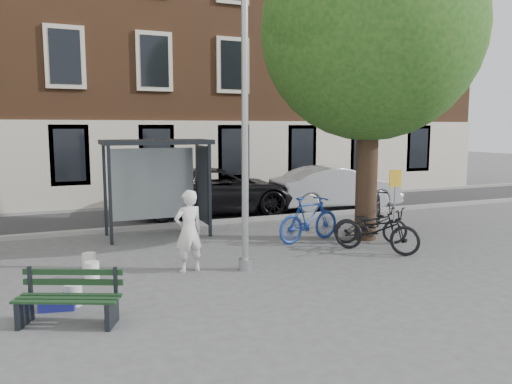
{
  "coord_description": "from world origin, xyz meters",
  "views": [
    {
      "loc": [
        -3.66,
        -9.39,
        2.94
      ],
      "look_at": [
        0.91,
        1.61,
        1.4
      ],
      "focal_mm": 35.0,
      "sensor_mm": 36.0,
      "label": 1
    }
  ],
  "objects": [
    {
      "name": "ground",
      "position": [
        0.0,
        0.0,
        0.0
      ],
      "size": [
        90.0,
        90.0,
        0.0
      ],
      "primitive_type": "plane",
      "color": "#4C4C4F",
      "rests_on": "ground"
    },
    {
      "name": "road",
      "position": [
        0.0,
        7.0,
        0.01
      ],
      "size": [
        40.0,
        4.0,
        0.01
      ],
      "primitive_type": "cube",
      "color": "#28282B",
      "rests_on": "ground"
    },
    {
      "name": "curb_near",
      "position": [
        0.0,
        5.0,
        0.06
      ],
      "size": [
        40.0,
        0.25,
        0.12
      ],
      "primitive_type": "cube",
      "color": "gray",
      "rests_on": "ground"
    },
    {
      "name": "curb_far",
      "position": [
        0.0,
        9.0,
        0.06
      ],
      "size": [
        40.0,
        0.25,
        0.12
      ],
      "primitive_type": "cube",
      "color": "gray",
      "rests_on": "ground"
    },
    {
      "name": "building_row",
      "position": [
        0.0,
        13.0,
        7.0
      ],
      "size": [
        30.0,
        8.0,
        14.0
      ],
      "primitive_type": "cube",
      "color": "brown",
      "rests_on": "ground"
    },
    {
      "name": "lamppost",
      "position": [
        0.0,
        0.0,
        2.78
      ],
      "size": [
        0.28,
        0.35,
        6.11
      ],
      "color": "#9EA0A3",
      "rests_on": "ground"
    },
    {
      "name": "tree_right",
      "position": [
        4.01,
        1.38,
        5.62
      ],
      "size": [
        5.76,
        5.6,
        8.2
      ],
      "color": "black",
      "rests_on": "ground"
    },
    {
      "name": "bus_shelter",
      "position": [
        -0.61,
        4.11,
        1.92
      ],
      "size": [
        2.85,
        1.45,
        2.62
      ],
      "color": "#1E2328",
      "rests_on": "ground"
    },
    {
      "name": "painter",
      "position": [
        -1.1,
        0.35,
        0.85
      ],
      "size": [
        0.68,
        0.51,
        1.69
      ],
      "primitive_type": "imported",
      "rotation": [
        0.0,
        0.0,
        3.32
      ],
      "color": "silver",
      "rests_on": "ground"
    },
    {
      "name": "bench",
      "position": [
        -3.49,
        -1.66,
        0.36
      ],
      "size": [
        1.6,
        1.06,
        0.79
      ],
      "rotation": [
        0.0,
        0.0,
        -0.42
      ],
      "color": "#1E2328",
      "rests_on": "ground"
    },
    {
      "name": "bike_a",
      "position": [
        3.83,
        1.03,
        0.49
      ],
      "size": [
        1.97,
        1.36,
        0.98
      ],
      "primitive_type": "imported",
      "rotation": [
        0.0,
        0.0,
        1.15
      ],
      "color": "black",
      "rests_on": "ground"
    },
    {
      "name": "bike_b",
      "position": [
        2.48,
        1.82,
        0.59
      ],
      "size": [
        2.04,
        0.99,
        1.18
      ],
      "primitive_type": "imported",
      "rotation": [
        0.0,
        0.0,
        1.8
      ],
      "color": "navy",
      "rests_on": "ground"
    },
    {
      "name": "bike_c",
      "position": [
        3.43,
        0.23,
        0.54
      ],
      "size": [
        1.82,
        2.09,
        1.09
      ],
      "primitive_type": "imported",
      "rotation": [
        0.0,
        0.0,
        0.64
      ],
      "color": "black",
      "rests_on": "ground"
    },
    {
      "name": "bike_d",
      "position": [
        4.89,
        2.26,
        0.58
      ],
      "size": [
        1.7,
        1.77,
        1.15
      ],
      "primitive_type": "imported",
      "rotation": [
        0.0,
        0.0,
        2.39
      ],
      "color": "black",
      "rests_on": "ground"
    },
    {
      "name": "car_dark",
      "position": [
        1.6,
        6.83,
        0.79
      ],
      "size": [
        5.88,
        3.1,
        1.58
      ],
      "primitive_type": "imported",
      "rotation": [
        0.0,
        0.0,
        1.48
      ],
      "color": "black",
      "rests_on": "ground"
    },
    {
      "name": "car_silver",
      "position": [
        5.95,
        6.13,
        0.78
      ],
      "size": [
        4.79,
        1.89,
        1.55
      ],
      "primitive_type": "imported",
      "rotation": [
        0.0,
        0.0,
        1.52
      ],
      "color": "#A6A9AE",
      "rests_on": "ground"
    },
    {
      "name": "blue_crate",
      "position": [
        -3.64,
        -0.88,
        0.1
      ],
      "size": [
        0.62,
        0.5,
        0.2
      ],
      "primitive_type": "cube",
      "rotation": [
        0.0,
        0.0,
        -0.21
      ],
      "color": "navy",
      "rests_on": "ground"
    },
    {
      "name": "bucket_a",
      "position": [
        -3.0,
        0.5,
        0.18
      ],
      "size": [
        0.32,
        0.32,
        0.36
      ],
      "primitive_type": "cylinder",
      "rotation": [
        0.0,
        0.0,
        -0.16
      ],
      "color": "white",
      "rests_on": "ground"
    },
    {
      "name": "bucket_b",
      "position": [
        -3.4,
        -0.84,
        0.18
      ],
      "size": [
        0.3,
        0.3,
        0.36
      ],
      "primitive_type": "cylinder",
      "rotation": [
        0.0,
        0.0,
        0.06
      ],
      "color": "silver",
      "rests_on": "ground"
    },
    {
      "name": "bucket_c",
      "position": [
        -3.0,
        1.24,
        0.18
      ],
      "size": [
        0.3,
        0.3,
        0.36
      ],
      "primitive_type": "cylinder",
      "rotation": [
        0.0,
        0.0,
        -0.06
      ],
      "color": "silver",
      "rests_on": "ground"
    },
    {
      "name": "notice_sign",
      "position": [
        4.31,
        0.71,
        1.37
      ],
      "size": [
        0.33,
        0.07,
        1.89
      ],
      "rotation": [
        0.0,
        0.0,
        -0.13
      ],
      "color": "#9EA0A3",
      "rests_on": "ground"
    }
  ]
}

